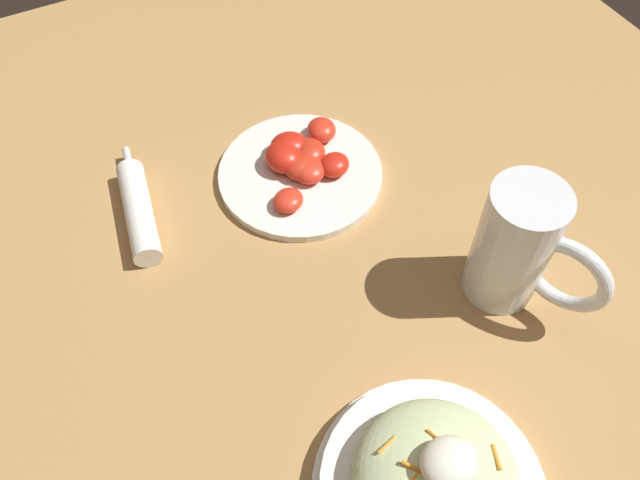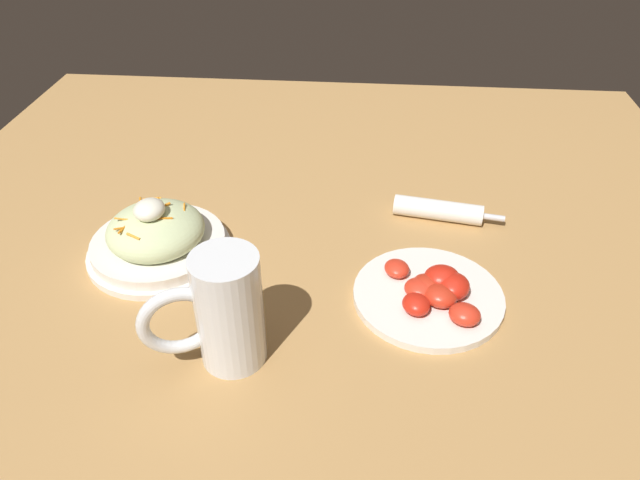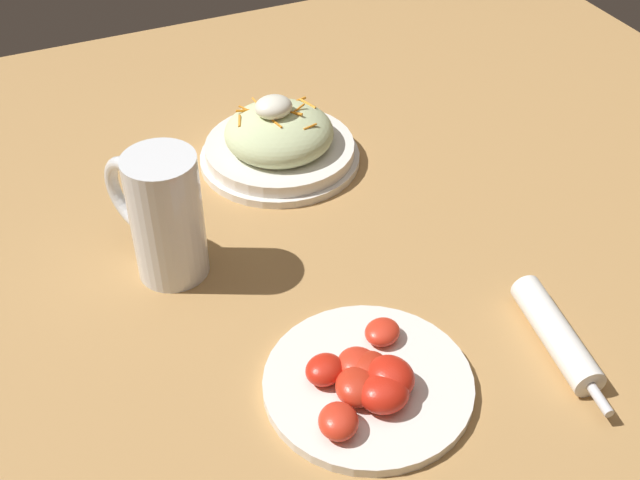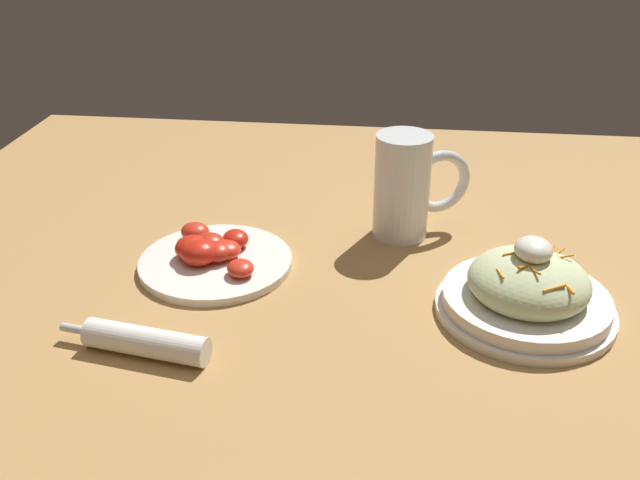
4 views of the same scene
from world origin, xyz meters
The scene contains 5 objects.
ground_plane centered at (0.00, 0.00, 0.00)m, with size 1.43×1.43×0.00m, color #B2844C.
salad_plate centered at (-0.02, 0.23, 0.03)m, with size 0.22×0.22×0.10m.
beer_mug centered at (-0.22, 0.08, 0.07)m, with size 0.09×0.15×0.16m.
napkin_roll centered at (0.12, -0.21, 0.02)m, with size 0.06×0.19×0.03m.
tomato_plate centered at (-0.09, -0.18, 0.01)m, with size 0.21×0.21×0.04m.
Camera 2 is at (-0.73, -0.08, 0.57)m, focal length 33.00 mm.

